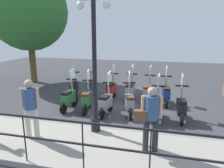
# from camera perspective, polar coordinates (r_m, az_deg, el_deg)

# --- Properties ---
(ground_plane) EXTENTS (28.00, 28.00, 0.00)m
(ground_plane) POSITION_cam_1_polar(r_m,az_deg,el_deg) (8.56, 2.94, -6.37)
(ground_plane) COLOR #38383D
(promenade_walkway) EXTENTS (2.20, 20.00, 0.15)m
(promenade_walkway) POSITION_cam_1_polar(r_m,az_deg,el_deg) (5.74, -3.42, -16.20)
(promenade_walkway) COLOR gray
(promenade_walkway) RESTS_ON ground_plane
(fence_railing) EXTENTS (0.04, 16.03, 1.07)m
(fence_railing) POSITION_cam_1_polar(r_m,az_deg,el_deg) (4.49, -7.68, -13.46)
(fence_railing) COLOR black
(fence_railing) RESTS_ON promenade_walkway
(lamp_post_near) EXTENTS (0.26, 0.90, 3.93)m
(lamp_post_near) POSITION_cam_1_polar(r_m,az_deg,el_deg) (5.89, -4.56, 3.31)
(lamp_post_near) COLOR black
(lamp_post_near) RESTS_ON promenade_walkway
(pedestrian_with_bag) EXTENTS (0.37, 0.64, 1.59)m
(pedestrian_with_bag) POSITION_cam_1_polar(r_m,az_deg,el_deg) (5.11, 10.04, -7.85)
(pedestrian_with_bag) COLOR #28282D
(pedestrian_with_bag) RESTS_ON promenade_walkway
(pedestrian_distant) EXTENTS (0.38, 0.48, 1.59)m
(pedestrian_distant) POSITION_cam_1_polar(r_m,az_deg,el_deg) (6.06, -20.55, -5.04)
(pedestrian_distant) COLOR beige
(pedestrian_distant) RESTS_ON promenade_walkway
(tree_large) EXTENTS (4.30, 4.30, 6.13)m
(tree_large) POSITION_cam_1_polar(r_m,az_deg,el_deg) (13.41, -21.01, 17.26)
(tree_large) COLOR brown
(tree_large) RESTS_ON ground_plane
(scooter_near_0) EXTENTS (1.23, 0.44, 1.54)m
(scooter_near_0) POSITION_cam_1_polar(r_m,az_deg,el_deg) (7.65, 17.64, -5.67)
(scooter_near_0) COLOR black
(scooter_near_0) RESTS_ON ground_plane
(scooter_near_1) EXTENTS (1.23, 0.44, 1.54)m
(scooter_near_1) POSITION_cam_1_polar(r_m,az_deg,el_deg) (7.43, 11.58, -5.86)
(scooter_near_1) COLOR black
(scooter_near_1) RESTS_ON ground_plane
(scooter_near_2) EXTENTS (1.21, 0.51, 1.54)m
(scooter_near_2) POSITION_cam_1_polar(r_m,az_deg,el_deg) (7.73, 4.63, -4.83)
(scooter_near_2) COLOR black
(scooter_near_2) RESTS_ON ground_plane
(scooter_near_3) EXTENTS (1.23, 0.44, 1.54)m
(scooter_near_3) POSITION_cam_1_polar(r_m,az_deg,el_deg) (7.73, -1.57, -4.80)
(scooter_near_3) COLOR black
(scooter_near_3) RESTS_ON ground_plane
(scooter_near_4) EXTENTS (1.23, 0.44, 1.54)m
(scooter_near_4) POSITION_cam_1_polar(r_m,az_deg,el_deg) (8.14, -6.56, -3.91)
(scooter_near_4) COLOR black
(scooter_near_4) RESTS_ON ground_plane
(scooter_near_5) EXTENTS (1.23, 0.44, 1.54)m
(scooter_near_5) POSITION_cam_1_polar(r_m,az_deg,el_deg) (8.41, -11.24, -3.52)
(scooter_near_5) COLOR black
(scooter_near_5) RESTS_ON ground_plane
(scooter_far_0) EXTENTS (1.23, 0.44, 1.54)m
(scooter_far_0) POSITION_cam_1_polar(r_m,az_deg,el_deg) (9.09, 13.92, -2.36)
(scooter_far_0) COLOR black
(scooter_far_0) RESTS_ON ground_plane
(scooter_far_1) EXTENTS (1.23, 0.45, 1.54)m
(scooter_far_1) POSITION_cam_1_polar(r_m,az_deg,el_deg) (9.14, 9.40, -2.04)
(scooter_far_1) COLOR black
(scooter_far_1) RESTS_ON ground_plane
(scooter_far_2) EXTENTS (1.23, 0.44, 1.54)m
(scooter_far_2) POSITION_cam_1_polar(r_m,az_deg,el_deg) (9.33, 4.81, -1.57)
(scooter_far_2) COLOR black
(scooter_far_2) RESTS_ON ground_plane
(scooter_far_3) EXTENTS (1.23, 0.44, 1.54)m
(scooter_far_3) POSITION_cam_1_polar(r_m,az_deg,el_deg) (9.40, -0.19, -1.41)
(scooter_far_3) COLOR black
(scooter_far_3) RESTS_ON ground_plane
(scooter_far_4) EXTENTS (1.22, 0.50, 1.54)m
(scooter_far_4) POSITION_cam_1_polar(r_m,az_deg,el_deg) (9.76, -5.61, -0.91)
(scooter_far_4) COLOR black
(scooter_far_4) RESTS_ON ground_plane
(scooter_far_5) EXTENTS (1.20, 0.54, 1.54)m
(scooter_far_5) POSITION_cam_1_polar(r_m,az_deg,el_deg) (9.83, -9.82, -0.94)
(scooter_far_5) COLOR black
(scooter_far_5) RESTS_ON ground_plane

